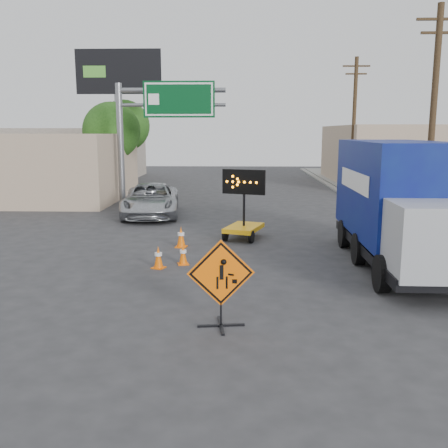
{
  "coord_description": "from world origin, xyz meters",
  "views": [
    {
      "loc": [
        0.29,
        -10.58,
        4.13
      ],
      "look_at": [
        -0.1,
        2.02,
        1.79
      ],
      "focal_mm": 40.0,
      "sensor_mm": 36.0,
      "label": 1
    }
  ],
  "objects_px": {
    "construction_sign": "(221,281)",
    "box_truck": "(398,210)",
    "arrow_board": "(244,223)",
    "pickup_truck": "(151,200)"
  },
  "relations": [
    {
      "from": "pickup_truck",
      "to": "box_truck",
      "type": "height_order",
      "value": "box_truck"
    },
    {
      "from": "arrow_board",
      "to": "pickup_truck",
      "type": "height_order",
      "value": "arrow_board"
    },
    {
      "from": "construction_sign",
      "to": "arrow_board",
      "type": "distance_m",
      "value": 9.01
    },
    {
      "from": "arrow_board",
      "to": "box_truck",
      "type": "height_order",
      "value": "box_truck"
    },
    {
      "from": "arrow_board",
      "to": "box_truck",
      "type": "relative_size",
      "value": 0.33
    },
    {
      "from": "construction_sign",
      "to": "box_truck",
      "type": "bearing_deg",
      "value": 37.46
    },
    {
      "from": "construction_sign",
      "to": "box_truck",
      "type": "height_order",
      "value": "box_truck"
    },
    {
      "from": "box_truck",
      "to": "pickup_truck",
      "type": "bearing_deg",
      "value": 136.81
    },
    {
      "from": "pickup_truck",
      "to": "box_truck",
      "type": "relative_size",
      "value": 0.71
    },
    {
      "from": "arrow_board",
      "to": "pickup_truck",
      "type": "xyz_separation_m",
      "value": [
        -4.56,
        5.22,
        0.18
      ]
    }
  ]
}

